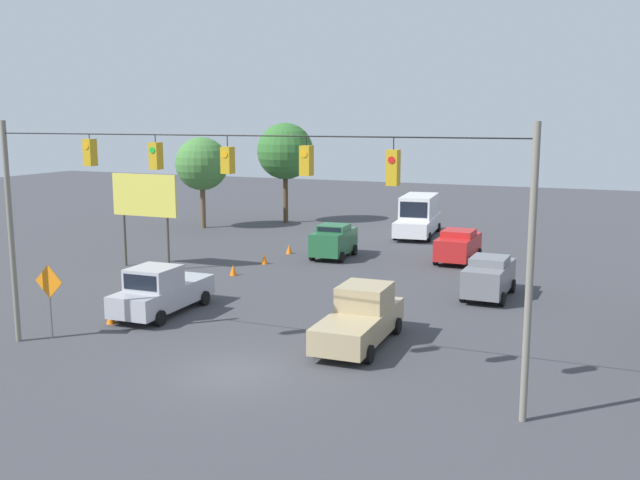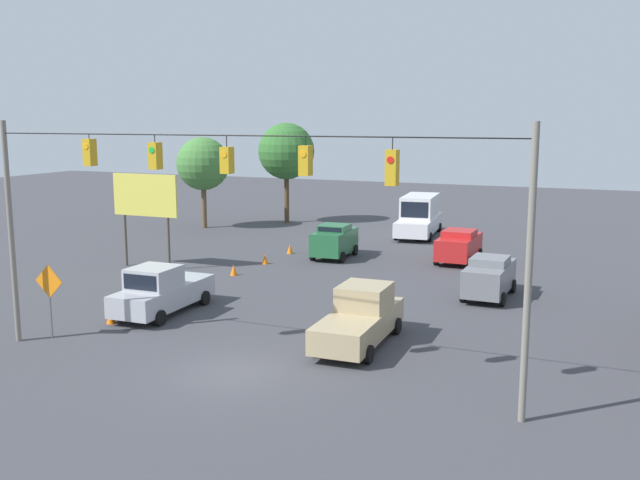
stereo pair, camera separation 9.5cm
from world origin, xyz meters
name	(u,v)px [view 2 (the right image)]	position (x,y,z in m)	size (l,w,h in m)	color
ground_plane	(234,373)	(0.00, 0.00, 0.00)	(140.00, 140.00, 0.00)	#3D3D42
overhead_signal_span	(230,209)	(-0.05, 0.14, 5.44)	(18.54, 0.38, 8.17)	slate
sedan_red_oncoming_deep	(459,245)	(-2.80, -21.14, 0.98)	(2.15, 4.29, 1.88)	red
box_truck_white_withflow_deep	(419,216)	(1.86, -29.54, 1.41)	(3.07, 7.27, 2.86)	silver
sedan_green_withflow_far	(334,241)	(4.33, -19.52, 1.04)	(2.18, 3.93, 2.01)	#236038
pickup_truck_silver_parked_shoulder	(161,291)	(6.50, -5.16, 0.98)	(2.28, 5.39, 2.12)	#A8AAB2
sedan_grey_oncoming_far	(489,276)	(-5.88, -13.46, 1.00)	(2.05, 4.28, 1.92)	slate
pickup_truck_tan_crossing_near	(360,318)	(-2.72, -4.60, 0.98)	(2.26, 5.59, 2.12)	tan
traffic_cone_nearest	(111,316)	(7.49, -3.08, 0.29)	(0.39, 0.39, 0.58)	orange
traffic_cone_second	(158,299)	(7.43, -6.22, 0.29)	(0.39, 0.39, 0.58)	orange
traffic_cone_third	(200,283)	(7.39, -9.59, 0.29)	(0.39, 0.39, 0.58)	orange
traffic_cone_fourth	(234,270)	(7.43, -12.90, 0.29)	(0.39, 0.39, 0.58)	orange
traffic_cone_fifth	(265,259)	(7.29, -16.23, 0.29)	(0.39, 0.39, 0.58)	orange
traffic_cone_farthest	(290,249)	(7.34, -19.65, 0.29)	(0.39, 0.39, 0.58)	orange
roadside_billboard	(145,201)	(12.86, -12.75, 3.77)	(4.14, 0.16, 5.24)	#4C473D
work_zone_sign	(49,287)	(8.26, -0.63, 1.99)	(1.27, 0.06, 2.84)	slate
tree_horizon_left	(286,151)	(13.30, -31.58, 5.66)	(4.45, 4.45, 7.91)	#4C3823
tree_horizon_right	(203,164)	(17.87, -26.61, 4.85)	(3.98, 3.98, 6.87)	brown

